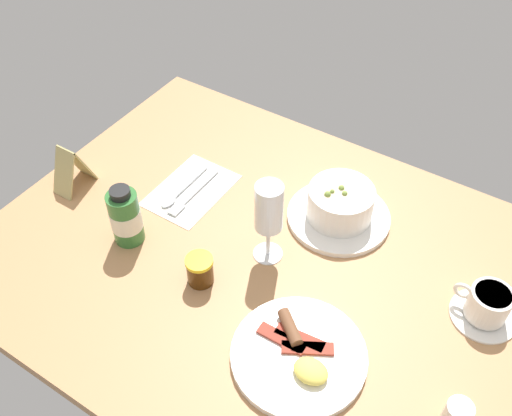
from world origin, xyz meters
The scene contains 10 objects.
ground_plane centered at (0.00, 0.00, -1.50)cm, with size 110.00×84.00×3.00cm, color #B27F51.
porridge_bowl centered at (-7.44, -17.63, 3.92)cm, with size 21.72×21.72×9.04cm.
cutlery_setting centered at (24.11, -7.31, 0.24)cm, with size 14.13×20.08×0.90cm.
coffee_cup centered at (-40.77, -9.96, 3.24)cm, with size 12.61×12.12×6.93cm.
creamer_jug centered at (-43.05, 12.34, 2.66)cm, with size 4.63×4.90×5.68cm.
wine_glass centered at (0.41, -1.33, 12.38)cm, with size 5.98×5.98×18.51cm.
jam_jar centered at (7.38, 11.21, 3.12)cm, with size 5.32×5.32×6.17cm.
sauce_bottle_green centered at (26.11, 10.30, 6.22)cm, with size 6.27×6.27×13.63cm.
breakfast_plate centered at (-16.79, 15.57, 0.94)cm, with size 23.56×23.56×3.70cm.
menu_card centered at (46.83, 4.94, 5.24)cm, with size 5.26×8.82×10.62cm.
Camera 1 is at (-38.29, 62.83, 89.59)cm, focal length 40.72 mm.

